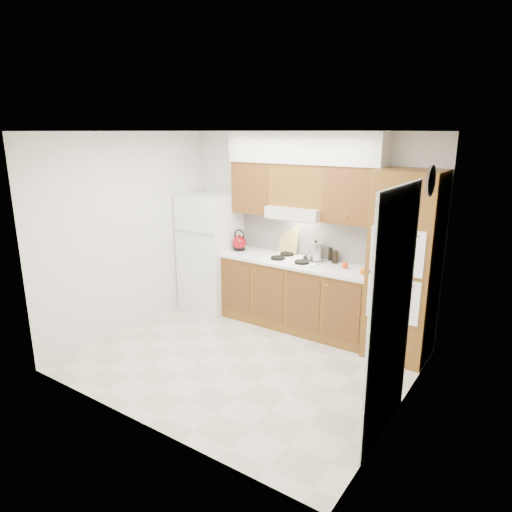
{
  "coord_description": "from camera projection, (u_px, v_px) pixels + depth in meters",
  "views": [
    {
      "loc": [
        2.83,
        -3.94,
        2.6
      ],
      "look_at": [
        -0.13,
        0.45,
        1.15
      ],
      "focal_mm": 32.0,
      "sensor_mm": 36.0,
      "label": 1
    }
  ],
  "objects": [
    {
      "name": "ceiling",
      "position": [
        242.0,
        131.0,
        4.67
      ],
      "size": [
        3.6,
        3.6,
        0.0
      ],
      "primitive_type": "plane",
      "color": "white",
      "rests_on": "wall_back"
    },
    {
      "name": "wall_back",
      "position": [
        307.0,
        230.0,
        6.22
      ],
      "size": [
        3.6,
        0.02,
        2.6
      ],
      "primitive_type": "cube",
      "color": "silver",
      "rests_on": "floor"
    },
    {
      "name": "range_hood",
      "position": [
        298.0,
        212.0,
        5.98
      ],
      "size": [
        0.75,
        0.45,
        0.15
      ],
      "primitive_type": "cube",
      "color": "silver",
      "rests_on": "wall_back"
    },
    {
      "name": "oven_cabinet",
      "position": [
        404.0,
        267.0,
        5.23
      ],
      "size": [
        0.7,
        0.65,
        2.2
      ],
      "primitive_type": "cube",
      "color": "brown",
      "rests_on": "floor"
    },
    {
      "name": "wall_clock",
      "position": [
        431.0,
        181.0,
        4.27
      ],
      "size": [
        0.02,
        0.3,
        0.3
      ],
      "primitive_type": "cylinder",
      "rotation": [
        0.0,
        1.57,
        0.0
      ],
      "color": "#3F3833",
      "rests_on": "wall_right"
    },
    {
      "name": "wall_right",
      "position": [
        407.0,
        283.0,
        4.05
      ],
      "size": [
        0.02,
        3.0,
        2.6
      ],
      "primitive_type": "cube",
      "color": "silver",
      "rests_on": "floor"
    },
    {
      "name": "condiment_a",
      "position": [
        330.0,
        254.0,
        6.04
      ],
      "size": [
        0.07,
        0.07,
        0.18
      ],
      "primitive_type": "cylinder",
      "rotation": [
        0.0,
        0.0,
        -0.41
      ],
      "color": "black",
      "rests_on": "countertop"
    },
    {
      "name": "doorway",
      "position": [
        391.0,
        322.0,
        3.84
      ],
      "size": [
        0.02,
        0.9,
        2.1
      ],
      "primitive_type": "cube",
      "color": "black",
      "rests_on": "floor"
    },
    {
      "name": "orange_far",
      "position": [
        345.0,
        265.0,
        5.71
      ],
      "size": [
        0.1,
        0.1,
        0.08
      ],
      "primitive_type": "sphere",
      "rotation": [
        0.0,
        0.0,
        0.24
      ],
      "color": "#E0440B",
      "rests_on": "countertop"
    },
    {
      "name": "cutting_board",
      "position": [
        289.0,
        240.0,
        6.35
      ],
      "size": [
        0.32,
        0.14,
        0.4
      ],
      "primitive_type": "cube",
      "rotation": [
        -0.21,
        0.0,
        -0.13
      ],
      "color": "tan",
      "rests_on": "countertop"
    },
    {
      "name": "stock_pot",
      "position": [
        316.0,
        251.0,
        5.99
      ],
      "size": [
        0.24,
        0.24,
        0.22
      ],
      "primitive_type": "cylinder",
      "rotation": [
        0.0,
        0.0,
        0.14
      ],
      "color": "silver",
      "rests_on": "cooktop"
    },
    {
      "name": "floor",
      "position": [
        244.0,
        360.0,
        5.36
      ],
      "size": [
        3.6,
        3.6,
        0.0
      ],
      "primitive_type": "plane",
      "color": "beige",
      "rests_on": "ground"
    },
    {
      "name": "condiment_b",
      "position": [
        336.0,
        257.0,
        5.9
      ],
      "size": [
        0.07,
        0.07,
        0.17
      ],
      "primitive_type": "cylinder",
      "rotation": [
        0.0,
        0.0,
        0.42
      ],
      "color": "black",
      "rests_on": "countertop"
    },
    {
      "name": "upper_cab_right",
      "position": [
        354.0,
        195.0,
        5.55
      ],
      "size": [
        0.73,
        0.33,
        0.7
      ],
      "primitive_type": "cube",
      "color": "brown",
      "rests_on": "wall_back"
    },
    {
      "name": "upper_cab_left",
      "position": [
        257.0,
        187.0,
        6.32
      ],
      "size": [
        0.63,
        0.33,
        0.7
      ],
      "primitive_type": "cube",
      "color": "brown",
      "rests_on": "wall_back"
    },
    {
      "name": "countertop",
      "position": [
        297.0,
        262.0,
        6.05
      ],
      "size": [
        2.13,
        0.62,
        0.04
      ],
      "primitive_type": "cube",
      "color": "white",
      "rests_on": "base_cabinets"
    },
    {
      "name": "soffit",
      "position": [
        304.0,
        148.0,
        5.77
      ],
      "size": [
        2.13,
        0.36,
        0.4
      ],
      "primitive_type": "cube",
      "color": "silver",
      "rests_on": "wall_back"
    },
    {
      "name": "cooktop",
      "position": [
        294.0,
        259.0,
        6.09
      ],
      "size": [
        0.74,
        0.5,
        0.01
      ],
      "primitive_type": "cube",
      "color": "white",
      "rests_on": "countertop"
    },
    {
      "name": "base_cabinets",
      "position": [
        296.0,
        295.0,
        6.19
      ],
      "size": [
        2.11,
        0.6,
        0.9
      ],
      "primitive_type": "cube",
      "color": "brown",
      "rests_on": "floor"
    },
    {
      "name": "backsplash",
      "position": [
        308.0,
        236.0,
        6.21
      ],
      "size": [
        2.11,
        0.03,
        0.56
      ],
      "primitive_type": "cube",
      "color": "white",
      "rests_on": "countertop"
    },
    {
      "name": "kettle",
      "position": [
        239.0,
        243.0,
        6.55
      ],
      "size": [
        0.25,
        0.25,
        0.2
      ],
      "primitive_type": "sphere",
      "rotation": [
        0.0,
        0.0,
        -0.28
      ],
      "color": "maroon",
      "rests_on": "countertop"
    },
    {
      "name": "condiment_c",
      "position": [
        334.0,
        257.0,
        5.93
      ],
      "size": [
        0.07,
        0.07,
        0.17
      ],
      "primitive_type": "cylinder",
      "rotation": [
        0.0,
        0.0,
        0.14
      ],
      "color": "black",
      "rests_on": "countertop"
    },
    {
      "name": "orange_near",
      "position": [
        363.0,
        271.0,
        5.46
      ],
      "size": [
        0.11,
        0.11,
        0.09
      ],
      "primitive_type": "sphere",
      "rotation": [
        0.0,
        0.0,
        0.34
      ],
      "color": "orange",
      "rests_on": "countertop"
    },
    {
      "name": "fridge",
      "position": [
        211.0,
        252.0,
        6.8
      ],
      "size": [
        0.75,
        0.72,
        1.72
      ],
      "primitive_type": "cube",
      "color": "white",
      "rests_on": "floor"
    },
    {
      "name": "upper_cab_over_hood",
      "position": [
        300.0,
        185.0,
        5.93
      ],
      "size": [
        0.75,
        0.33,
        0.55
      ],
      "primitive_type": "cube",
      "color": "brown",
      "rests_on": "range_hood"
    },
    {
      "name": "wall_left",
      "position": [
        131.0,
        234.0,
        5.99
      ],
      "size": [
        0.02,
        3.0,
        2.6
      ],
      "primitive_type": "cube",
      "color": "silver",
      "rests_on": "floor"
    }
  ]
}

